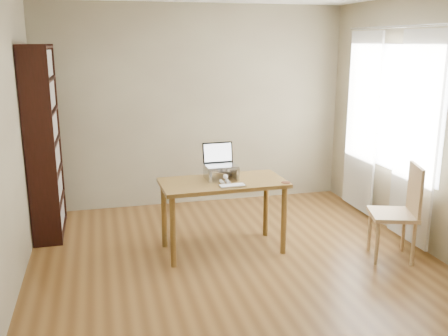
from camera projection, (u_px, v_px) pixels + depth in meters
room at (247, 137)px, 4.42m from camera, size 4.04×4.54×2.64m
bookshelf at (44, 142)px, 5.48m from camera, size 0.30×0.90×2.10m
curtains at (386, 128)px, 5.64m from camera, size 0.03×1.90×2.25m
desk at (223, 191)px, 5.09m from camera, size 1.29×0.68×0.75m
laptop_stand at (221, 171)px, 5.12m from camera, size 0.32×0.25×0.13m
laptop at (220, 160)px, 5.15m from camera, size 0.33×0.28×0.23m
keyboard at (232, 186)px, 4.87m from camera, size 0.26×0.12×0.02m
coaster at (286, 182)px, 5.00m from camera, size 0.09×0.09×0.01m
cat at (220, 172)px, 5.15m from camera, size 0.26×0.49×0.16m
chair at (400, 208)px, 4.95m from camera, size 0.54×0.54×0.97m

